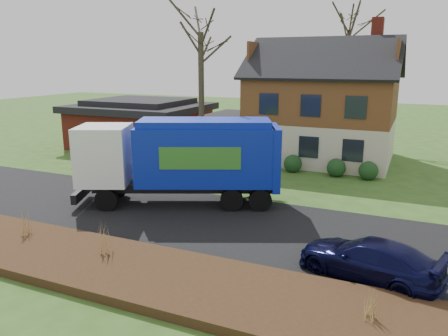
% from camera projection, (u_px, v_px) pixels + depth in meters
% --- Properties ---
extents(ground, '(120.00, 120.00, 0.00)m').
position_uv_depth(ground, '(204.00, 220.00, 18.47)').
color(ground, '#30501A').
rests_on(ground, ground).
extents(road, '(80.00, 7.00, 0.02)m').
position_uv_depth(road, '(204.00, 220.00, 18.46)').
color(road, black).
rests_on(road, ground).
extents(mulch_verge, '(80.00, 3.50, 0.30)m').
position_uv_depth(mulch_verge, '(130.00, 270.00, 13.72)').
color(mulch_verge, black).
rests_on(mulch_verge, ground).
extents(main_house, '(12.95, 8.95, 9.26)m').
position_uv_depth(main_house, '(315.00, 100.00, 29.28)').
color(main_house, beige).
rests_on(main_house, ground).
extents(ranch_house, '(9.80, 8.20, 3.70)m').
position_uv_depth(ranch_house, '(141.00, 123.00, 34.30)').
color(ranch_house, maroon).
rests_on(ranch_house, ground).
extents(garbage_truck, '(9.54, 5.99, 3.99)m').
position_uv_depth(garbage_truck, '(184.00, 156.00, 20.12)').
color(garbage_truck, black).
rests_on(garbage_truck, ground).
extents(silver_sedan, '(5.47, 2.96, 1.71)m').
position_uv_depth(silver_sedan, '(138.00, 166.00, 24.49)').
color(silver_sedan, '#ABAFB3').
rests_on(silver_sedan, ground).
extents(navy_wagon, '(4.73, 2.97, 1.28)m').
position_uv_depth(navy_wagon, '(369.00, 259.00, 13.38)').
color(navy_wagon, black).
rests_on(navy_wagon, ground).
extents(tree_front_west, '(3.84, 3.84, 11.40)m').
position_uv_depth(tree_front_west, '(200.00, 10.00, 25.01)').
color(tree_front_west, '#383021').
rests_on(tree_front_west, ground).
extents(tree_back, '(3.87, 3.87, 12.25)m').
position_uv_depth(tree_back, '(350.00, 14.00, 35.02)').
color(tree_back, '#3C3124').
rests_on(tree_back, ground).
extents(grass_clump_west, '(0.35, 0.29, 0.93)m').
position_uv_depth(grass_clump_west, '(24.00, 223.00, 16.02)').
color(grass_clump_west, '#B1844E').
rests_on(grass_clump_west, mulch_verge).
extents(grass_clump_mid, '(0.37, 0.30, 1.02)m').
position_uv_depth(grass_clump_mid, '(106.00, 238.00, 14.55)').
color(grass_clump_mid, '#AB834B').
rests_on(grass_clump_mid, mulch_verge).
extents(grass_clump_east, '(0.33, 0.27, 0.82)m').
position_uv_depth(grass_clump_east, '(372.00, 304.00, 10.78)').
color(grass_clump_east, tan).
rests_on(grass_clump_east, mulch_verge).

